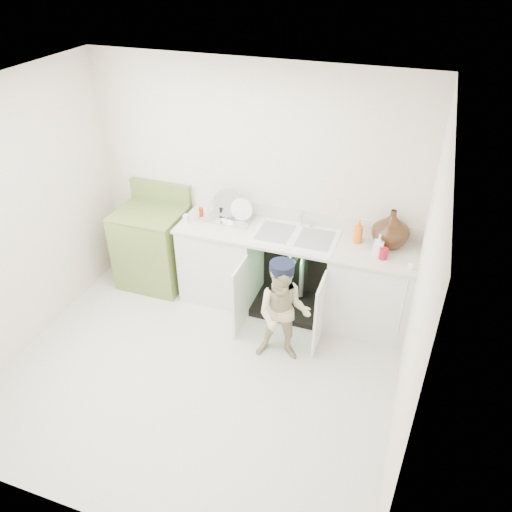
# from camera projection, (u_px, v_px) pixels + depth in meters

# --- Properties ---
(ground) EXTENTS (3.50, 3.50, 0.00)m
(ground) POSITION_uv_depth(u_px,v_px,m) (200.00, 371.00, 4.65)
(ground) COLOR beige
(ground) RESTS_ON ground
(room_shell) EXTENTS (6.00, 5.50, 1.26)m
(room_shell) POSITION_uv_depth(u_px,v_px,m) (190.00, 260.00, 3.97)
(room_shell) COLOR silver
(room_shell) RESTS_ON ground
(counter_run) EXTENTS (2.44, 1.02, 1.27)m
(counter_run) POSITION_uv_depth(u_px,v_px,m) (297.00, 271.00, 5.18)
(counter_run) COLOR white
(counter_run) RESTS_ON ground
(avocado_stove) EXTENTS (0.73, 0.65, 1.13)m
(avocado_stove) POSITION_uv_depth(u_px,v_px,m) (154.00, 246.00, 5.63)
(avocado_stove) COLOR olive
(avocado_stove) RESTS_ON ground
(repair_worker) EXTENTS (0.56, 0.65, 1.06)m
(repair_worker) POSITION_uv_depth(u_px,v_px,m) (283.00, 313.00, 4.54)
(repair_worker) COLOR beige
(repair_worker) RESTS_ON ground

